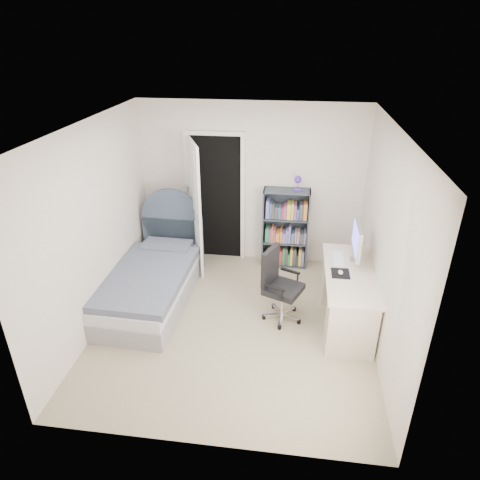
# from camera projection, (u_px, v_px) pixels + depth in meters

# --- Properties ---
(room_shell) EXTENTS (3.50, 3.70, 2.60)m
(room_shell) POSITION_uv_depth(u_px,v_px,m) (234.00, 236.00, 4.94)
(room_shell) COLOR gray
(room_shell) RESTS_ON ground
(door) EXTENTS (0.92, 0.77, 2.06)m
(door) POSITION_uv_depth(u_px,v_px,m) (202.00, 202.00, 6.48)
(door) COLOR black
(door) RESTS_ON ground
(bed) EXTENTS (1.05, 2.11, 1.28)m
(bed) POSITION_uv_depth(u_px,v_px,m) (154.00, 279.00, 5.91)
(bed) COLOR gray
(bed) RESTS_ON ground
(nightstand) EXTENTS (0.37, 0.37, 0.55)m
(nightstand) POSITION_uv_depth(u_px,v_px,m) (166.00, 238.00, 6.92)
(nightstand) COLOR tan
(nightstand) RESTS_ON ground
(floor_lamp) EXTENTS (0.18, 0.18, 1.25)m
(floor_lamp) POSITION_uv_depth(u_px,v_px,m) (190.00, 228.00, 6.89)
(floor_lamp) COLOR silver
(floor_lamp) RESTS_ON ground
(bookcase) EXTENTS (0.70, 0.30, 1.48)m
(bookcase) POSITION_uv_depth(u_px,v_px,m) (286.00, 231.00, 6.64)
(bookcase) COLOR #36404A
(bookcase) RESTS_ON ground
(desk) EXTENTS (0.60, 1.50, 1.23)m
(desk) POSITION_uv_depth(u_px,v_px,m) (347.00, 294.00, 5.38)
(desk) COLOR beige
(desk) RESTS_ON ground
(office_chair) EXTENTS (0.56, 0.57, 0.97)m
(office_chair) POSITION_uv_depth(u_px,v_px,m) (278.00, 281.00, 5.41)
(office_chair) COLOR silver
(office_chair) RESTS_ON ground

